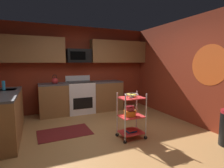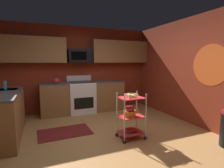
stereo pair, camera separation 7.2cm
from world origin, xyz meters
name	(u,v)px [view 1 (the left image)]	position (x,y,z in m)	size (l,w,h in m)	color
floor	(110,141)	(0.00, 0.00, -0.02)	(4.40, 4.80, 0.04)	#A87542
wall_back	(80,69)	(0.00, 2.43, 1.30)	(4.52, 0.06, 2.60)	maroon
wall_right	(196,71)	(2.23, 0.00, 1.30)	(0.06, 4.80, 2.60)	maroon
wall_flower_decal	(209,65)	(2.20, -0.37, 1.45)	(0.90, 0.90, 0.00)	#E5591E
counter_run	(57,103)	(-0.82, 1.59, 0.46)	(3.43, 2.41, 0.92)	brown
oven_range	(80,97)	(-0.07, 2.10, 0.48)	(0.76, 0.65, 1.10)	white
upper_cabinets	(81,51)	(0.02, 2.23, 1.85)	(4.40, 0.33, 0.70)	brown
microwave	(79,56)	(-0.07, 2.21, 1.70)	(0.70, 0.39, 0.40)	black
rolling_cart	(131,116)	(0.43, -0.10, 0.45)	(0.53, 0.37, 0.91)	silver
fruit_bowl	(132,95)	(0.43, -0.10, 0.88)	(0.27, 0.27, 0.07)	silver
mixing_bowl_large	(130,113)	(0.39, -0.10, 0.52)	(0.25, 0.25, 0.11)	orange
mixing_bowl_small	(130,108)	(0.40, -0.11, 0.62)	(0.18, 0.18, 0.08)	maroon
book_stack	(131,130)	(0.43, -0.10, 0.16)	(0.21, 0.19, 0.06)	#1E4C8C
kettle	(55,81)	(-0.79, 2.10, 1.00)	(0.21, 0.18, 0.26)	red
dish_soap_bottle	(4,85)	(-1.91, 1.28, 1.02)	(0.06, 0.06, 0.20)	#2D8CBF
floor_rug	(65,133)	(-0.76, 0.70, 0.01)	(1.10, 0.70, 0.01)	maroon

